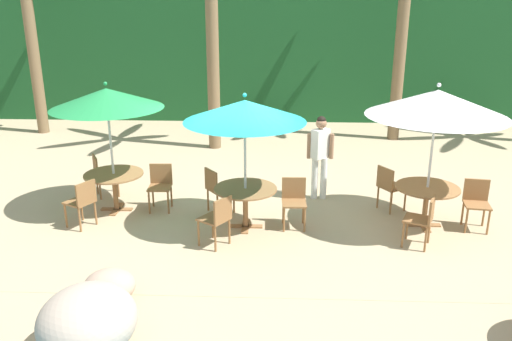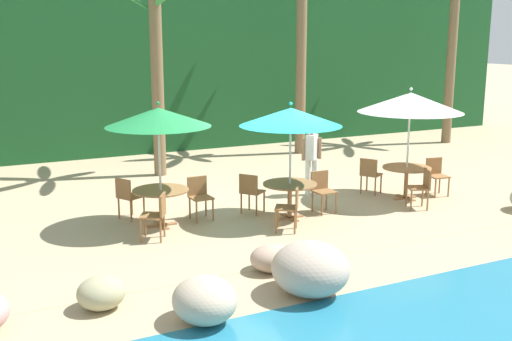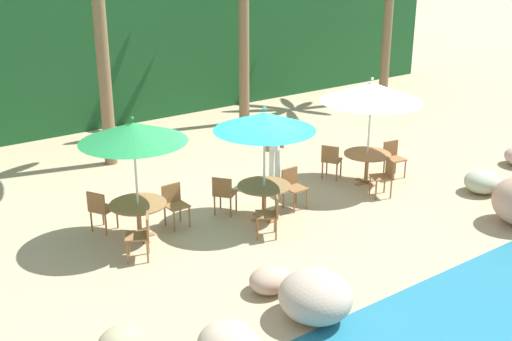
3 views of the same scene
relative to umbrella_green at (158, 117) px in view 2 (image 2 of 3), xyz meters
The scene contains 23 objects.
ground_plane 3.21m from the umbrella_green, ahead, with size 120.00×120.00×0.00m, color tan.
terrace_deck 3.20m from the umbrella_green, ahead, with size 18.00×5.20×0.01m.
foliage_backdrop 9.01m from the umbrella_green, 74.82° to the left, with size 28.00×2.40×6.00m.
rock_seawall 4.46m from the umbrella_green, 60.04° to the right, with size 16.68×3.22×1.01m.
umbrella_green is the anchor object (origin of this frame).
dining_table_green 1.54m from the umbrella_green, 90.00° to the right, with size 1.10×1.10×0.74m.
chair_green_seaward 1.85m from the umbrella_green, ahead, with size 0.43×0.44×0.87m.
chair_green_inland 1.85m from the umbrella_green, 124.03° to the left, with size 0.57×0.57×0.87m.
chair_green_left 1.85m from the umbrella_green, 112.32° to the right, with size 0.58×0.57×0.87m.
umbrella_teal 2.60m from the umbrella_green, 14.87° to the right, with size 2.06×2.06×2.39m.
dining_table_teal 3.02m from the umbrella_green, 14.87° to the right, with size 1.10×1.10×0.74m.
chair_teal_seaward 3.78m from the umbrella_green, ahead, with size 0.43×0.44×0.87m.
chair_teal_inland 2.54m from the umbrella_green, ahead, with size 0.59×0.59×0.87m.
chair_teal_left 3.03m from the umbrella_green, 33.94° to the right, with size 0.59×0.59×0.87m.
umbrella_white 5.70m from the umbrella_green, ahead, with size 2.34×2.34×2.55m.
dining_table_white 5.91m from the umbrella_green, ahead, with size 1.10×1.10×0.74m.
chair_white_seaward 6.76m from the umbrella_green, ahead, with size 0.48×0.48×0.87m.
chair_white_inland 5.43m from the umbrella_green, ahead, with size 0.58×0.58×0.87m.
chair_white_left 5.81m from the umbrella_green, 13.38° to the right, with size 0.56×0.56×0.87m.
palm_tree_second 4.84m from the umbrella_green, 72.88° to the left, with size 3.49×3.70×5.38m.
palm_tree_third 8.68m from the umbrella_green, 40.88° to the left, with size 2.96×2.95×6.42m.
palm_tree_fourth 13.16m from the umbrella_green, 22.57° to the left, with size 3.76×3.70×6.44m.
waiter_in_white 4.14m from the umbrella_green, 11.22° to the left, with size 0.52×0.37×1.70m.
Camera 2 is at (-5.81, -10.89, 3.66)m, focal length 43.11 mm.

